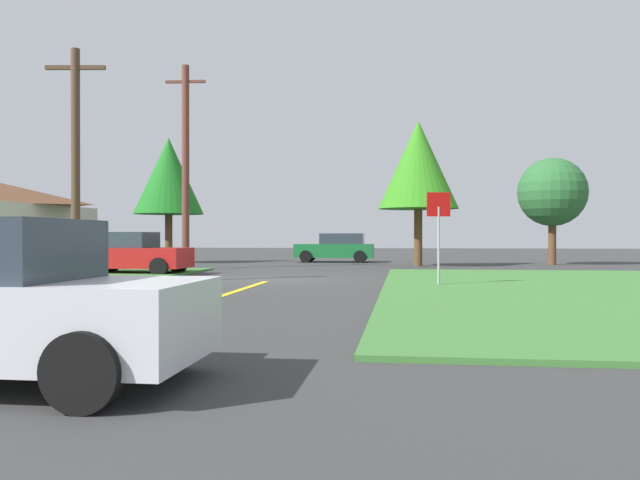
{
  "coord_description": "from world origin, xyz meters",
  "views": [
    {
      "loc": [
        4.39,
        -21.51,
        1.45
      ],
      "look_at": [
        1.11,
        3.98,
        1.31
      ],
      "focal_mm": 36.72,
      "sensor_mm": 36.0,
      "label": 1
    }
  ],
  "objects_px": {
    "parked_car_near_building": "(131,253)",
    "utility_pole_mid": "(186,165)",
    "utility_pole_near": "(76,162)",
    "oak_tree_right": "(552,192)",
    "car_approaching_junction": "(336,248)",
    "pine_tree_center": "(169,176)",
    "stop_sign": "(439,221)",
    "oak_tree_left": "(418,165)"
  },
  "relations": [
    {
      "from": "parked_car_near_building",
      "to": "oak_tree_right",
      "type": "bearing_deg",
      "value": 33.12
    },
    {
      "from": "parked_car_near_building",
      "to": "utility_pole_mid",
      "type": "distance_m",
      "value": 5.86
    },
    {
      "from": "utility_pole_near",
      "to": "oak_tree_right",
      "type": "xyz_separation_m",
      "value": [
        17.3,
        16.12,
        0.01
      ]
    },
    {
      "from": "stop_sign",
      "to": "oak_tree_right",
      "type": "distance_m",
      "value": 16.94
    },
    {
      "from": "oak_tree_right",
      "to": "car_approaching_junction",
      "type": "bearing_deg",
      "value": 169.47
    },
    {
      "from": "stop_sign",
      "to": "car_approaching_junction",
      "type": "height_order",
      "value": "stop_sign"
    },
    {
      "from": "car_approaching_junction",
      "to": "oak_tree_right",
      "type": "bearing_deg",
      "value": 169.4
    },
    {
      "from": "pine_tree_center",
      "to": "oak_tree_right",
      "type": "relative_size",
      "value": 1.25
    },
    {
      "from": "stop_sign",
      "to": "oak_tree_left",
      "type": "height_order",
      "value": "oak_tree_left"
    },
    {
      "from": "utility_pole_mid",
      "to": "utility_pole_near",
      "type": "bearing_deg",
      "value": -90.53
    },
    {
      "from": "pine_tree_center",
      "to": "parked_car_near_building",
      "type": "bearing_deg",
      "value": -77.13
    },
    {
      "from": "stop_sign",
      "to": "parked_car_near_building",
      "type": "xyz_separation_m",
      "value": [
        -11.34,
        4.73,
        -1.09
      ]
    },
    {
      "from": "utility_pole_near",
      "to": "pine_tree_center",
      "type": "height_order",
      "value": "utility_pole_near"
    },
    {
      "from": "oak_tree_left",
      "to": "pine_tree_center",
      "type": "height_order",
      "value": "oak_tree_left"
    },
    {
      "from": "utility_pole_near",
      "to": "car_approaching_junction",
      "type": "bearing_deg",
      "value": 71.81
    },
    {
      "from": "oak_tree_right",
      "to": "oak_tree_left",
      "type": "bearing_deg",
      "value": -160.08
    },
    {
      "from": "stop_sign",
      "to": "car_approaching_junction",
      "type": "distance_m",
      "value": 18.29
    },
    {
      "from": "car_approaching_junction",
      "to": "oak_tree_right",
      "type": "height_order",
      "value": "oak_tree_right"
    },
    {
      "from": "car_approaching_junction",
      "to": "pine_tree_center",
      "type": "distance_m",
      "value": 10.07
    },
    {
      "from": "utility_pole_mid",
      "to": "oak_tree_right",
      "type": "relative_size",
      "value": 1.66
    },
    {
      "from": "car_approaching_junction",
      "to": "parked_car_near_building",
      "type": "relative_size",
      "value": 1.04
    },
    {
      "from": "car_approaching_junction",
      "to": "pine_tree_center",
      "type": "bearing_deg",
      "value": 14.83
    },
    {
      "from": "oak_tree_right",
      "to": "stop_sign",
      "type": "bearing_deg",
      "value": -112.83
    },
    {
      "from": "utility_pole_near",
      "to": "oak_tree_right",
      "type": "distance_m",
      "value": 23.64
    },
    {
      "from": "utility_pole_near",
      "to": "pine_tree_center",
      "type": "distance_m",
      "value": 16.14
    },
    {
      "from": "stop_sign",
      "to": "oak_tree_left",
      "type": "relative_size",
      "value": 0.38
    },
    {
      "from": "car_approaching_junction",
      "to": "parked_car_near_building",
      "type": "distance_m",
      "value": 14.47
    },
    {
      "from": "car_approaching_junction",
      "to": "utility_pole_near",
      "type": "relative_size",
      "value": 0.62
    },
    {
      "from": "parked_car_near_building",
      "to": "oak_tree_right",
      "type": "xyz_separation_m",
      "value": [
        17.87,
        10.79,
        2.89
      ]
    },
    {
      "from": "car_approaching_junction",
      "to": "pine_tree_center",
      "type": "height_order",
      "value": "pine_tree_center"
    },
    {
      "from": "car_approaching_junction",
      "to": "pine_tree_center",
      "type": "xyz_separation_m",
      "value": [
        -8.96,
        -2.39,
        3.93
      ]
    },
    {
      "from": "parked_car_near_building",
      "to": "oak_tree_left",
      "type": "relative_size",
      "value": 0.6
    },
    {
      "from": "stop_sign",
      "to": "pine_tree_center",
      "type": "xyz_separation_m",
      "value": [
        -13.74,
        15.24,
        2.84
      ]
    },
    {
      "from": "utility_pole_mid",
      "to": "pine_tree_center",
      "type": "height_order",
      "value": "utility_pole_mid"
    },
    {
      "from": "parked_car_near_building",
      "to": "utility_pole_near",
      "type": "relative_size",
      "value": 0.6
    },
    {
      "from": "utility_pole_near",
      "to": "oak_tree_right",
      "type": "bearing_deg",
      "value": 42.98
    },
    {
      "from": "stop_sign",
      "to": "pine_tree_center",
      "type": "relative_size",
      "value": 0.4
    },
    {
      "from": "utility_pole_mid",
      "to": "oak_tree_left",
      "type": "height_order",
      "value": "utility_pole_mid"
    },
    {
      "from": "utility_pole_near",
      "to": "pine_tree_center",
      "type": "bearing_deg",
      "value": 100.65
    },
    {
      "from": "car_approaching_junction",
      "to": "utility_pole_mid",
      "type": "relative_size",
      "value": 0.49
    },
    {
      "from": "oak_tree_left",
      "to": "stop_sign",
      "type": "bearing_deg",
      "value": -88.67
    },
    {
      "from": "utility_pole_near",
      "to": "utility_pole_mid",
      "type": "bearing_deg",
      "value": 89.47
    }
  ]
}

